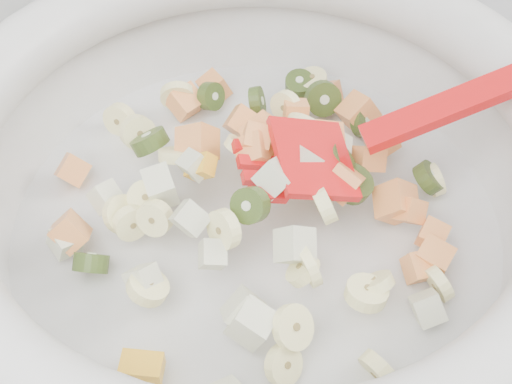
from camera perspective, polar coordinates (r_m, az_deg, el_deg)
name	(u,v)px	position (r m, az deg, el deg)	size (l,w,h in m)	color
mixing_bowl	(257,175)	(0.47, 0.05, 1.34)	(0.49, 0.44, 0.15)	silver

